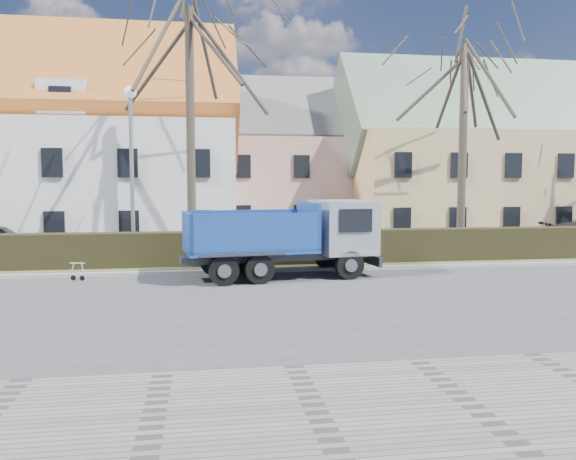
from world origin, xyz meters
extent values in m
plane|color=#3F3F41|center=(0.00, 0.00, 0.00)|extent=(120.00, 120.00, 0.00)
cube|color=slate|center=(0.00, -8.50, 0.04)|extent=(80.00, 5.00, 0.08)
cube|color=#949494|center=(0.00, 4.60, 0.06)|extent=(80.00, 0.30, 0.12)
cube|color=#4C5731|center=(0.00, 6.20, 0.05)|extent=(80.00, 3.00, 0.10)
cube|color=black|center=(0.00, 6.00, 0.65)|extent=(60.00, 0.90, 1.30)
imported|color=#2E2F32|center=(-10.51, 11.13, 0.71)|extent=(4.21, 1.85, 1.41)
camera|label=1|loc=(-1.52, -15.35, 3.25)|focal=35.00mm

